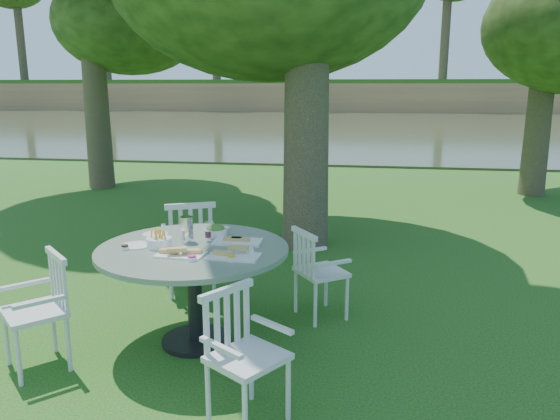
{
  "coord_description": "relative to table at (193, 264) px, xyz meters",
  "views": [
    {
      "loc": [
        0.84,
        -5.07,
        2.07
      ],
      "look_at": [
        0.0,
        0.2,
        0.85
      ],
      "focal_mm": 35.0,
      "sensor_mm": 36.0,
      "label": 1
    }
  ],
  "objects": [
    {
      "name": "chair_se",
      "position": [
        0.59,
        -0.95,
        -0.18
      ],
      "size": [
        0.57,
        0.58,
        0.85
      ],
      "rotation": [
        0.0,
        0.0,
        0.97
      ],
      "color": "silver",
      "rests_on": "ground"
    },
    {
      "name": "far_bank",
      "position": [
        0.77,
        42.2,
        6.57
      ],
      "size": [
        100.0,
        18.0,
        15.2
      ],
      "color": "olive",
      "rests_on": "ground"
    },
    {
      "name": "chair_nw",
      "position": [
        -0.37,
        1.03,
        -0.11
      ],
      "size": [
        0.63,
        0.61,
        0.96
      ],
      "rotation": [
        0.0,
        0.0,
        -2.72
      ],
      "color": "silver",
      "rests_on": "ground"
    },
    {
      "name": "chair_sw",
      "position": [
        -0.98,
        -0.52,
        -0.17
      ],
      "size": [
        0.6,
        0.6,
        0.86
      ],
      "rotation": [
        0.0,
        0.0,
        -0.76
      ],
      "color": "silver",
      "rests_on": "ground"
    },
    {
      "name": "table",
      "position": [
        0.0,
        0.0,
        0.0
      ],
      "size": [
        1.52,
        1.52,
        0.82
      ],
      "color": "black",
      "rests_on": "ground"
    },
    {
      "name": "river",
      "position": [
        0.5,
        24.08,
        -0.68
      ],
      "size": [
        100.0,
        28.0,
        0.12
      ],
      "primitive_type": "cube",
      "color": "#303720",
      "rests_on": "ground"
    },
    {
      "name": "tableware",
      "position": [
        -0.03,
        0.06,
        0.18
      ],
      "size": [
        1.15,
        0.81,
        0.21
      ],
      "color": "white",
      "rests_on": "table"
    },
    {
      "name": "chair_ne",
      "position": [
        0.9,
        0.64,
        -0.19
      ],
      "size": [
        0.56,
        0.57,
        0.83
      ],
      "rotation": [
        0.0,
        0.0,
        -4.1
      ],
      "color": "silver",
      "rests_on": "ground"
    },
    {
      "name": "ground",
      "position": [
        0.5,
        1.08,
        -0.68
      ],
      "size": [
        140.0,
        140.0,
        0.0
      ],
      "primitive_type": "plane",
      "color": "#133E0C",
      "rests_on": "ground"
    }
  ]
}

